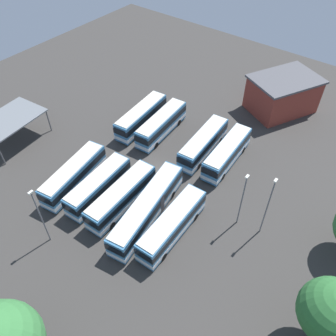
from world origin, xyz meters
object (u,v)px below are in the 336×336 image
at_px(bus_row1_slot4, 172,225).
at_px(lamp_post_by_building, 268,205).
at_px(bus_row0_slot4, 227,153).
at_px(maintenance_shelter, 9,120).
at_px(bus_row1_slot1, 99,186).
at_px(depot_building, 283,94).
at_px(bus_row0_slot1, 161,124).
at_px(bus_row1_slot3, 148,208).
at_px(bus_row1_slot2, 122,196).
at_px(bus_row1_slot0, 74,175).
at_px(bus_row0_slot0, 141,117).
at_px(bus_row0_slot3, 203,143).
at_px(lamp_post_near_entrance, 242,198).
at_px(tree_northeast, 332,312).
at_px(lamp_post_far_corner, 40,215).

distance_m(bus_row1_slot4, lamp_post_by_building, 11.19).
xyz_separation_m(bus_row0_slot4, maintenance_shelter, (15.77, -28.66, 2.09)).
height_order(bus_row1_slot1, depot_building, depot_building).
bearing_deg(bus_row0_slot1, bus_row1_slot3, 32.68).
height_order(bus_row0_slot1, bus_row1_slot1, same).
bearing_deg(bus_row1_slot2, maintenance_shelter, -88.63).
bearing_deg(bus_row1_slot3, bus_row1_slot0, -81.19).
bearing_deg(lamp_post_by_building, bus_row0_slot0, -105.56).
height_order(bus_row0_slot3, bus_row1_slot4, same).
bearing_deg(bus_row1_slot4, bus_row1_slot1, -84.98).
bearing_deg(bus_row1_slot0, lamp_post_near_entrance, 110.96).
bearing_deg(bus_row0_slot4, bus_row1_slot0, -40.51).
height_order(bus_row0_slot1, depot_building, depot_building).
xyz_separation_m(bus_row1_slot3, bus_row1_slot4, (0.15, 3.92, -0.00)).
bearing_deg(lamp_post_by_building, tree_northeast, 50.33).
relative_size(bus_row1_slot3, lamp_post_far_corner, 1.67).
distance_m(bus_row1_slot0, depot_building, 36.61).
relative_size(bus_row0_slot1, maintenance_shelter, 1.06).
xyz_separation_m(bus_row1_slot4, lamp_post_far_corner, (9.59, -11.04, 2.93)).
xyz_separation_m(bus_row1_slot0, lamp_post_near_entrance, (-7.95, 20.75, 2.77)).
distance_m(bus_row0_slot1, maintenance_shelter, 22.95).
distance_m(bus_row1_slot3, lamp_post_by_building, 14.26).
height_order(bus_row1_slot1, lamp_post_far_corner, lamp_post_far_corner).
bearing_deg(bus_row1_slot3, bus_row0_slot1, -147.32).
relative_size(bus_row1_slot4, tree_northeast, 1.26).
xyz_separation_m(bus_row0_slot1, maintenance_shelter, (15.21, -17.06, 2.09)).
xyz_separation_m(bus_row0_slot3, depot_building, (-17.56, 4.22, 1.21)).
bearing_deg(bus_row0_slot3, maintenance_shelter, -58.12).
distance_m(bus_row0_slot3, depot_building, 18.10).
bearing_deg(bus_row1_slot2, bus_row1_slot3, 98.82).
xyz_separation_m(depot_building, tree_northeast, (33.23, 18.98, 2.88)).
bearing_deg(bus_row1_slot4, bus_row1_slot3, -92.12).
distance_m(bus_row1_slot1, tree_northeast, 29.58).
bearing_deg(bus_row1_slot0, maintenance_shelter, -92.56).
distance_m(bus_row1_slot2, lamp_post_far_corner, 10.16).
distance_m(bus_row0_slot0, depot_building, 24.11).
xyz_separation_m(bus_row1_slot3, tree_northeast, (1.36, 21.90, 4.08)).
relative_size(lamp_post_by_building, tree_northeast, 1.03).
height_order(bus_row0_slot0, bus_row0_slot3, same).
height_order(bus_row0_slot3, lamp_post_far_corner, lamp_post_far_corner).
relative_size(bus_row1_slot0, bus_row1_slot2, 1.01).
height_order(depot_building, lamp_post_near_entrance, lamp_post_near_entrance).
bearing_deg(bus_row1_slot0, tree_northeast, 90.71).
xyz_separation_m(lamp_post_far_corner, tree_northeast, (-8.38, 29.03, 1.15)).
relative_size(bus_row1_slot1, bus_row1_slot2, 0.94).
bearing_deg(bus_row0_slot3, bus_row0_slot0, -86.91).
relative_size(bus_row0_slot1, bus_row1_slot1, 1.05).
distance_m(maintenance_shelter, tree_northeast, 48.04).
distance_m(bus_row0_slot4, depot_building, 17.27).
relative_size(bus_row1_slot3, lamp_post_near_entrance, 1.74).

